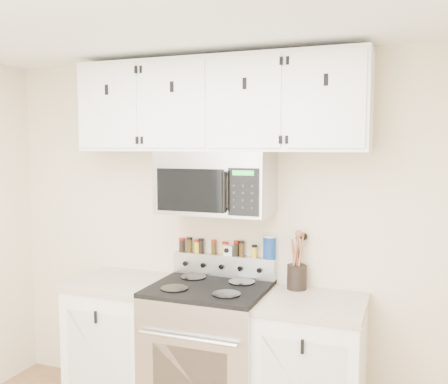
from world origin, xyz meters
name	(u,v)px	position (x,y,z in m)	size (l,w,h in m)	color
back_wall	(226,233)	(0.00, 1.75, 1.25)	(3.50, 0.01, 2.50)	beige
range	(209,353)	(0.00, 1.43, 0.49)	(0.76, 0.65, 1.10)	#B7B7BA
base_cabinet_left	(122,341)	(-0.69, 1.45, 0.46)	(0.64, 0.62, 0.92)	white
base_cabinet_right	(312,372)	(0.69, 1.45, 0.46)	(0.64, 0.62, 0.92)	white
microwave	(216,183)	(0.00, 1.55, 1.63)	(0.76, 0.44, 0.42)	#9E9EA3
upper_cabinets	(217,105)	(0.00, 1.58, 2.15)	(2.00, 0.35, 0.62)	white
utensil_crock	(297,275)	(0.54, 1.66, 1.02)	(0.13, 0.13, 0.38)	black
kitchen_timer	(228,250)	(0.03, 1.71, 1.13)	(0.06, 0.05, 0.07)	white
salt_canister	(269,247)	(0.34, 1.71, 1.18)	(0.09, 0.09, 0.16)	navy
spice_jar_0	(182,245)	(-0.33, 1.71, 1.15)	(0.05, 0.05, 0.10)	black
spice_jar_1	(189,245)	(-0.27, 1.71, 1.16)	(0.04, 0.04, 0.11)	#453010
spice_jar_2	(197,246)	(-0.21, 1.71, 1.15)	(0.04, 0.04, 0.10)	yellow
spice_jar_3	(201,246)	(-0.18, 1.71, 1.15)	(0.04, 0.04, 0.11)	black
spice_jar_4	(214,247)	(-0.08, 1.71, 1.15)	(0.04, 0.04, 0.10)	#422D0F
spice_jar_5	(225,248)	(0.01, 1.71, 1.15)	(0.04, 0.04, 0.10)	gold
spice_jar_6	(236,248)	(0.09, 1.71, 1.16)	(0.04, 0.04, 0.11)	black
spice_jar_7	(242,249)	(0.13, 1.71, 1.16)	(0.04, 0.04, 0.11)	#463111
spice_jar_8	(254,251)	(0.23, 1.71, 1.14)	(0.04, 0.04, 0.09)	yellow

